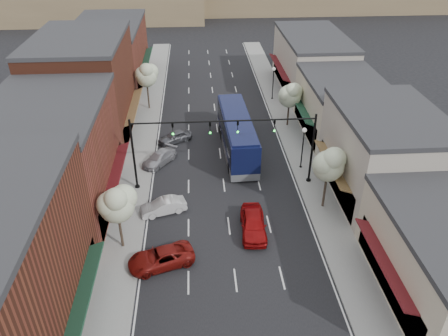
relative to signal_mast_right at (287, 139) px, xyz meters
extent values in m
plane|color=black|center=(-5.62, -8.00, -4.62)|extent=(160.00, 160.00, 0.00)
cube|color=gray|center=(-14.02, 10.50, -4.55)|extent=(2.80, 73.00, 0.15)
cube|color=gray|center=(2.78, 10.50, -4.55)|extent=(2.80, 73.00, 0.15)
cube|color=gray|center=(-12.62, 10.50, -4.55)|extent=(0.25, 73.00, 0.17)
cube|color=gray|center=(1.38, 10.50, -4.55)|extent=(0.25, 73.00, 0.17)
cube|color=black|center=(-15.72, -16.00, -3.02)|extent=(0.60, 11.90, 2.60)
cube|color=#19402C|center=(-14.92, -16.00, -1.52)|extent=(1.07, 9.80, 0.49)
cube|color=brown|center=(-19.92, -2.00, -0.12)|extent=(9.00, 14.00, 9.00)
cube|color=#2D2D30|center=(-19.92, -2.00, 4.58)|extent=(9.20, 14.10, 0.40)
cube|color=black|center=(-15.72, -2.00, -3.02)|extent=(0.60, 11.90, 2.60)
cube|color=#581418|center=(-14.92, -2.00, -1.52)|extent=(1.07, 9.80, 0.49)
cube|color=#5E2A1A|center=(-19.92, 12.00, 0.63)|extent=(9.00, 14.00, 10.50)
cube|color=#2D2D30|center=(-19.92, 12.00, 6.08)|extent=(9.20, 14.10, 0.40)
cube|color=black|center=(-15.72, 12.00, -3.02)|extent=(0.60, 11.90, 2.60)
cube|color=brown|center=(-14.92, 12.00, -1.52)|extent=(1.07, 9.80, 0.49)
cube|color=brown|center=(-19.92, 28.00, -0.62)|extent=(9.00, 18.00, 8.00)
cube|color=#2D2D30|center=(-19.92, 28.00, 3.58)|extent=(9.20, 18.10, 0.40)
cube|color=black|center=(-15.72, 28.00, -3.02)|extent=(0.60, 15.30, 2.60)
cube|color=#19402C|center=(-14.92, 28.00, -1.52)|extent=(1.07, 12.60, 0.49)
cube|color=black|center=(4.48, -14.00, -3.02)|extent=(0.60, 10.20, 2.60)
cube|color=#581418|center=(3.68, -14.00, -1.52)|extent=(1.07, 8.40, 0.49)
cube|color=#A2988B|center=(8.18, -2.00, -0.87)|extent=(8.00, 12.00, 7.50)
cube|color=#2D2D30|center=(8.18, -2.00, 3.08)|extent=(8.20, 12.10, 0.40)
cube|color=black|center=(4.48, -2.00, -3.02)|extent=(0.60, 10.20, 2.60)
cube|color=brown|center=(3.68, -2.00, -1.52)|extent=(1.07, 8.40, 0.49)
cube|color=#BDB096|center=(8.18, 10.00, -1.62)|extent=(8.00, 12.00, 6.00)
cube|color=#2D2D30|center=(8.18, 10.00, 1.58)|extent=(8.20, 12.10, 0.40)
cube|color=black|center=(4.48, 10.00, -3.02)|extent=(0.60, 10.20, 2.60)
cube|color=#19402C|center=(3.68, 10.00, -1.52)|extent=(1.07, 8.40, 0.49)
cube|color=#A2988B|center=(8.18, 24.00, -1.12)|extent=(8.00, 16.00, 7.00)
cube|color=#2D2D30|center=(8.18, 24.00, 2.58)|extent=(8.20, 16.10, 0.40)
cube|color=black|center=(4.48, 24.00, -3.02)|extent=(0.60, 13.60, 2.60)
cube|color=#581418|center=(3.68, 24.00, -1.52)|extent=(1.07, 11.20, 0.49)
cylinder|color=black|center=(2.38, 0.00, -4.47)|extent=(0.44, 0.44, 0.30)
cylinder|color=black|center=(2.38, 0.00, -1.12)|extent=(0.20, 0.20, 7.00)
cylinder|color=black|center=(-1.62, 0.00, 1.98)|extent=(8.00, 0.14, 0.14)
imported|color=black|center=(-1.22, 0.00, 1.38)|extent=(0.18, 0.46, 1.10)
sphere|color=#19E533|center=(-1.22, -0.12, 0.96)|extent=(0.18, 0.18, 0.18)
imported|color=black|center=(-4.42, 0.00, 1.38)|extent=(0.18, 0.46, 1.10)
sphere|color=#19E533|center=(-4.42, -0.12, 0.96)|extent=(0.18, 0.18, 0.18)
cylinder|color=black|center=(-13.62, 0.00, -4.47)|extent=(0.44, 0.44, 0.30)
cylinder|color=black|center=(-13.62, 0.00, -1.12)|extent=(0.20, 0.20, 7.00)
cylinder|color=black|center=(-9.62, 0.00, 1.98)|extent=(8.00, 0.14, 0.14)
imported|color=black|center=(-10.02, 0.00, 1.38)|extent=(0.18, 0.46, 1.10)
sphere|color=#19E533|center=(-10.02, -0.12, 0.96)|extent=(0.18, 0.18, 0.18)
imported|color=black|center=(-6.82, 0.00, 1.38)|extent=(0.18, 0.46, 1.10)
sphere|color=#19E533|center=(-6.82, -0.12, 0.96)|extent=(0.18, 0.18, 0.18)
cylinder|color=#47382B|center=(2.68, -4.00, -2.77)|extent=(0.20, 0.20, 3.71)
sphere|color=beige|center=(2.68, -4.00, -0.45)|extent=(2.60, 2.60, 2.60)
sphere|color=beige|center=(3.18, -3.70, 0.02)|extent=(2.00, 2.00, 2.00)
sphere|color=beige|center=(2.28, -4.30, -0.10)|extent=(1.90, 1.90, 1.90)
sphere|color=beige|center=(2.78, -4.50, 0.48)|extent=(1.70, 1.70, 1.70)
cylinder|color=#47382B|center=(2.68, 12.00, -2.96)|extent=(0.20, 0.20, 3.33)
sphere|color=beige|center=(2.68, 12.00, -0.88)|extent=(2.60, 2.60, 2.60)
sphere|color=beige|center=(3.18, 12.30, -0.46)|extent=(2.00, 2.00, 2.00)
sphere|color=beige|center=(2.28, 11.70, -0.57)|extent=(1.90, 1.90, 1.90)
sphere|color=beige|center=(2.78, 11.50, -0.05)|extent=(1.70, 1.70, 1.70)
cylinder|color=#47382B|center=(-13.92, -8.00, -2.86)|extent=(0.20, 0.20, 3.52)
sphere|color=beige|center=(-13.92, -8.00, -0.66)|extent=(2.60, 2.60, 2.60)
sphere|color=beige|center=(-13.42, -7.70, -0.22)|extent=(2.00, 2.00, 2.00)
sphere|color=beige|center=(-14.32, -8.30, -0.33)|extent=(1.90, 1.90, 1.90)
sphere|color=beige|center=(-13.82, -8.50, 0.22)|extent=(1.70, 1.70, 1.70)
cylinder|color=#47382B|center=(-13.92, 18.00, -2.70)|extent=(0.20, 0.20, 3.84)
sphere|color=beige|center=(-13.92, 18.00, -0.30)|extent=(2.60, 2.60, 2.60)
sphere|color=beige|center=(-13.42, 18.30, 0.18)|extent=(2.00, 2.00, 2.00)
sphere|color=beige|center=(-14.32, 17.70, 0.06)|extent=(1.90, 1.90, 1.90)
sphere|color=beige|center=(-13.82, 17.50, 0.66)|extent=(1.70, 1.70, 1.70)
cylinder|color=black|center=(2.18, 2.50, -4.52)|extent=(0.28, 0.28, 0.20)
cylinder|color=black|center=(2.18, 2.50, -2.62)|extent=(0.12, 0.12, 4.00)
sphere|color=white|center=(2.18, 2.50, -0.40)|extent=(0.44, 0.44, 0.44)
cylinder|color=black|center=(2.18, 20.00, -4.52)|extent=(0.28, 0.28, 0.20)
cylinder|color=black|center=(2.18, 20.00, -2.62)|extent=(0.12, 0.12, 4.00)
sphere|color=white|center=(2.18, 20.00, -0.40)|extent=(0.44, 0.44, 0.44)
cube|color=#0E1338|center=(-3.83, 6.54, -2.54)|extent=(3.30, 12.87, 3.27)
cube|color=#595B60|center=(-3.83, 6.54, -4.04)|extent=(3.32, 12.89, 0.74)
cube|color=black|center=(-3.83, 6.54, -2.07)|extent=(3.32, 11.85, 1.17)
cube|color=#0E1338|center=(-3.83, 6.54, -0.85)|extent=(3.06, 12.35, 0.27)
cube|color=black|center=(-3.57, 0.22, -1.86)|extent=(2.21, 0.17, 1.28)
cylinder|color=black|center=(-4.90, 2.03, -4.07)|extent=(0.39, 1.12, 1.11)
cylinder|color=black|center=(-2.39, 2.13, -4.07)|extent=(0.39, 1.12, 1.11)
cylinder|color=black|center=(-5.26, 10.53, -4.07)|extent=(0.39, 1.12, 1.11)
cylinder|color=black|center=(-2.75, 10.63, -4.07)|extent=(0.39, 1.12, 1.11)
cylinder|color=black|center=(-5.19, 9.04, -4.07)|extent=(0.39, 1.12, 1.11)
cylinder|color=black|center=(-2.69, 9.14, -4.07)|extent=(0.39, 1.12, 1.11)
imported|color=maroon|center=(-3.75, -6.85, -3.80)|extent=(2.16, 4.92, 1.65)
imported|color=maroon|center=(-10.87, -10.10, -3.96)|extent=(5.23, 3.56, 1.33)
imported|color=silver|center=(-11.03, -3.84, -3.98)|extent=(4.11, 2.43, 1.28)
imported|color=#A7A7AC|center=(-11.82, 4.38, -4.00)|extent=(3.93, 4.53, 1.25)
imported|color=#54555B|center=(-10.41, 8.88, -3.98)|extent=(4.00, 3.22, 1.28)
camera|label=1|loc=(-7.91, -33.81, 18.14)|focal=35.00mm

